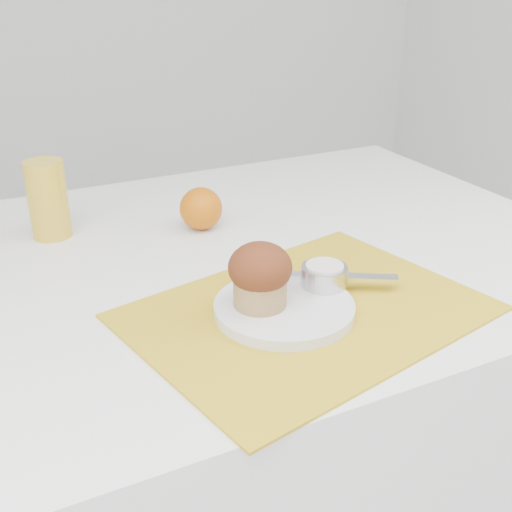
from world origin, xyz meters
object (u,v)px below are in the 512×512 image
table (216,447)px  muffin (260,275)px  juice_glass (48,199)px  orange (201,209)px  plate (284,308)px

table → muffin: bearing=-93.5°
juice_glass → muffin: 0.42m
orange → juice_glass: size_ratio=0.56×
orange → muffin: size_ratio=0.85×
orange → table: bearing=-106.2°
muffin → table: bearing=86.5°
orange → juice_glass: (-0.23, 0.08, 0.03)m
table → plate: bearing=-85.4°
muffin → orange: bearing=82.0°
table → juice_glass: bearing=136.9°
table → plate: size_ratio=6.73×
table → muffin: (-0.01, -0.20, 0.43)m
juice_glass → muffin: juice_glass is taller
plate → orange: (0.01, 0.31, 0.02)m
table → juice_glass: (-0.20, 0.18, 0.44)m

